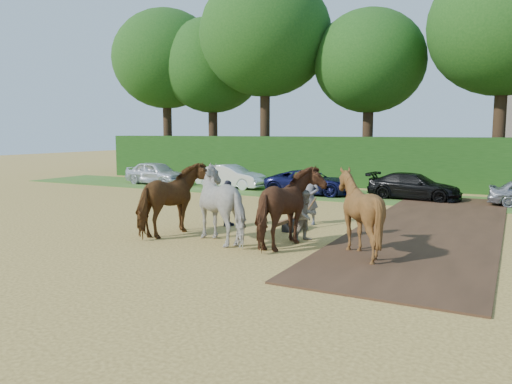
% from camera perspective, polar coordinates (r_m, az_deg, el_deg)
% --- Properties ---
extents(ground, '(120.00, 120.00, 0.00)m').
position_cam_1_polar(ground, '(12.15, 7.44, -8.98)').
color(ground, gold).
rests_on(ground, ground).
extents(earth_strip, '(4.50, 17.00, 0.05)m').
position_cam_1_polar(earth_strip, '(18.45, 19.43, -3.75)').
color(earth_strip, '#472D1C').
rests_on(earth_strip, ground).
extents(grass_verge, '(50.00, 5.00, 0.03)m').
position_cam_1_polar(grass_verge, '(25.52, 18.35, -0.86)').
color(grass_verge, '#38601E').
rests_on(grass_verge, ground).
extents(hedgerow, '(46.00, 1.60, 3.00)m').
position_cam_1_polar(hedgerow, '(29.81, 19.87, 3.02)').
color(hedgerow, '#14380F').
rests_on(hedgerow, ground).
extents(spectator_near, '(0.87, 0.94, 1.55)m').
position_cam_1_polar(spectator_near, '(15.25, 5.76, -2.69)').
color(spectator_near, '#BAB492').
rests_on(spectator_near, ground).
extents(spectator_far, '(0.48, 0.98, 1.62)m').
position_cam_1_polar(spectator_far, '(17.54, -3.29, -1.29)').
color(spectator_far, '#272835').
rests_on(spectator_far, ground).
extents(plough_team, '(7.64, 5.48, 2.32)m').
position_cam_1_polar(plough_team, '(14.73, 0.48, -1.53)').
color(plough_team, brown).
rests_on(plough_team, ground).
extents(parked_cars, '(36.41, 3.02, 1.49)m').
position_cam_1_polar(parked_cars, '(25.26, 19.13, 0.56)').
color(parked_cars, silver).
rests_on(parked_cars, ground).
extents(treeline, '(48.70, 10.60, 14.21)m').
position_cam_1_polar(treeline, '(33.64, 18.21, 16.27)').
color(treeline, '#382616').
rests_on(treeline, ground).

